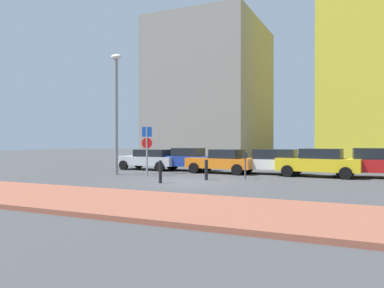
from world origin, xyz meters
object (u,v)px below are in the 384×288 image
Objects in this scene: parked_car_yellow at (319,162)px; traffic_bollard_mid at (206,170)px; parking_sign_post at (147,145)px; traffic_bollard_near at (160,172)px; parked_car_blue at (185,159)px; parked_car_red at (371,163)px; parked_car_silver at (150,159)px; parked_car_white at (271,161)px; street_lamp at (116,104)px; parking_meter at (245,162)px; parked_car_orange at (222,161)px.

parked_car_yellow is 6.40m from traffic_bollard_mid.
parking_sign_post is 3.80m from traffic_bollard_near.
traffic_bollard_near is at bearing -123.03° from traffic_bollard_mid.
parked_car_red is at bearing -0.23° from parked_car_blue.
parked_car_yellow is at bearing -2.15° from parked_car_silver.
parked_car_silver is 0.95× the size of parked_car_white.
traffic_bollard_mid is (3.55, -4.81, -0.26)m from parked_car_blue.
street_lamp is at bearing -118.93° from parked_car_blue.
parked_car_yellow is at bearing 41.29° from parking_meter.
parked_car_orange is 0.94× the size of parked_car_yellow.
parked_car_silver reaches higher than traffic_bollard_near.
traffic_bollard_mid is at bearing -147.59° from parked_car_red.
parked_car_red is 4.11× the size of traffic_bollard_near.
parked_car_orange is at bearing 33.23° from street_lamp.
parked_car_silver is 1.08× the size of parked_car_blue.
parking_meter is 2.07m from traffic_bollard_mid.
street_lamp is at bearing -162.62° from parked_car_red.
parked_car_red reaches higher than parked_car_yellow.
parked_car_white is (8.18, 0.12, 0.03)m from parked_car_silver.
traffic_bollard_mid is at bearing -8.00° from parking_sign_post.
parked_car_blue is 1.45× the size of parking_sign_post.
parking_sign_post reaches higher than parked_car_white.
parked_car_red is 8.89m from traffic_bollard_mid.
parked_car_blue is 2.95× the size of parking_meter.
parked_car_red reaches higher than traffic_bollard_near.
parked_car_white is 1.63× the size of parking_sign_post.
parking_sign_post is at bearing -1.03° from street_lamp.
parked_car_orange is at bearing 47.74° from parking_sign_post.
parked_car_yellow is 4.23× the size of traffic_bollard_near.
parked_car_white is 4.29× the size of traffic_bollard_near.
parking_sign_post is 5.56m from parking_meter.
parking_sign_post is 0.40× the size of street_lamp.
street_lamp is at bearing 178.97° from parking_sign_post.
parking_meter is at bearing -98.81° from parked_car_white.
parking_meter is (5.21, -3.63, 0.11)m from parked_car_blue.
parking_sign_post is at bearing 172.00° from traffic_bollard_mid.
parking_meter is at bearing -148.50° from parked_car_red.
traffic_bollard_near is 1.03× the size of traffic_bollard_mid.
parking_sign_post is at bearing -173.22° from parking_meter.
parking_meter is at bearing 47.51° from traffic_bollard_near.
parking_meter is at bearing -34.83° from parked_car_blue.
parked_car_yellow is at bearing -10.86° from parked_car_white.
street_lamp is 6.36m from traffic_bollard_near.
parked_car_red is 1.56× the size of parking_sign_post.
parked_car_blue is at bearing 126.47° from traffic_bollard_mid.
parked_car_orange is 2.87m from parked_car_white.
parked_car_yellow is at bearing 44.46° from traffic_bollard_near.
parking_meter is 8.24m from street_lamp.
parked_car_blue is 11.06m from parked_car_red.
parking_meter is 1.29× the size of traffic_bollard_near.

